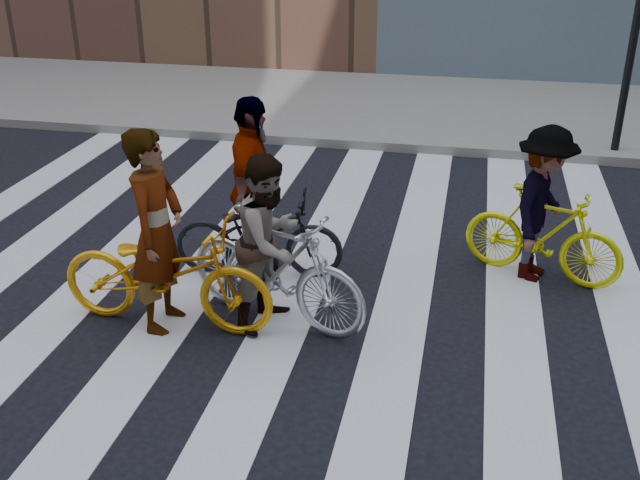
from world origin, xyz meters
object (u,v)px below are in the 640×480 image
(bike_silver_mid, at_px, (276,267))
(rider_mid, at_px, (270,242))
(rider_rear, at_px, (252,189))
(rider_left, at_px, (157,232))
(bike_yellow_left, at_px, (166,273))
(bike_dark_rear, at_px, (258,234))
(bike_yellow_right, at_px, (543,234))
(rider_right, at_px, (542,205))
(traffic_signal, at_px, (640,9))

(bike_silver_mid, height_order, rider_mid, rider_mid)
(rider_mid, relative_size, rider_rear, 0.86)
(rider_left, xyz_separation_m, rider_mid, (0.99, 0.27, -0.13))
(bike_yellow_left, height_order, rider_rear, rider_rear)
(bike_silver_mid, bearing_deg, bike_dark_rear, 44.24)
(rider_left, height_order, rider_rear, rider_rear)
(bike_yellow_right, height_order, rider_right, rider_right)
(rider_rear, bearing_deg, bike_silver_mid, -158.29)
(traffic_signal, distance_m, bike_silver_mid, 7.16)
(rider_left, bearing_deg, bike_silver_mid, -73.70)
(rider_rear, bearing_deg, bike_yellow_right, -85.95)
(traffic_signal, bearing_deg, bike_yellow_left, -129.21)
(traffic_signal, relative_size, rider_right, 1.98)
(bike_dark_rear, relative_size, rider_right, 1.08)
(bike_silver_mid, distance_m, bike_dark_rear, 1.03)
(bike_dark_rear, distance_m, rider_left, 1.42)
(bike_silver_mid, bearing_deg, rider_rear, 46.72)
(traffic_signal, relative_size, rider_left, 1.70)
(traffic_signal, height_order, bike_yellow_left, traffic_signal)
(bike_yellow_left, xyz_separation_m, rider_mid, (0.94, 0.27, 0.29))
(bike_yellow_right, xyz_separation_m, rider_left, (-3.58, -1.73, 0.47))
(bike_dark_rear, xyz_separation_m, rider_right, (2.92, 0.55, 0.36))
(bike_yellow_right, relative_size, rider_mid, 1.00)
(bike_yellow_left, distance_m, bike_silver_mid, 1.03)
(bike_yellow_left, bearing_deg, bike_yellow_right, -61.87)
(rider_right, bearing_deg, rider_left, 134.85)
(traffic_signal, relative_size, bike_dark_rear, 1.83)
(traffic_signal, xyz_separation_m, bike_yellow_left, (-4.91, -6.02, -1.73))
(rider_mid, height_order, rider_rear, rider_rear)
(bike_yellow_right, distance_m, rider_rear, 3.11)
(bike_silver_mid, relative_size, bike_yellow_right, 1.15)
(bike_yellow_left, height_order, rider_left, rider_left)
(rider_right, bearing_deg, traffic_signal, 0.18)
(traffic_signal, distance_m, rider_mid, 7.13)
(traffic_signal, height_order, rider_rear, traffic_signal)
(bike_yellow_right, bearing_deg, rider_left, 134.53)
(rider_right, xyz_separation_m, rider_rear, (-2.97, -0.55, 0.14))
(traffic_signal, relative_size, rider_mid, 1.97)
(bike_yellow_right, xyz_separation_m, rider_mid, (-2.58, -1.47, 0.34))
(rider_right, bearing_deg, bike_yellow_left, 135.18)
(traffic_signal, bearing_deg, rider_left, -129.50)
(bike_silver_mid, bearing_deg, rider_mid, 108.82)
(bike_yellow_left, distance_m, bike_dark_rear, 1.31)
(bike_yellow_left, xyz_separation_m, bike_silver_mid, (0.99, 0.27, 0.03))
(traffic_signal, height_order, rider_mid, traffic_signal)
(bike_dark_rear, bearing_deg, bike_yellow_right, -85.78)
(bike_yellow_left, height_order, rider_right, rider_right)
(bike_yellow_left, xyz_separation_m, rider_rear, (0.51, 1.19, 0.43))
(bike_silver_mid, bearing_deg, traffic_signal, -15.44)
(rider_rear, bearing_deg, traffic_signal, -48.55)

